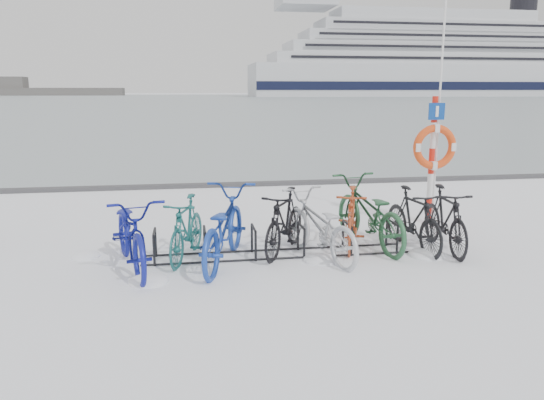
# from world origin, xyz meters

# --- Properties ---
(ground) EXTENTS (900.00, 900.00, 0.00)m
(ground) POSITION_xyz_m (0.00, 0.00, 0.00)
(ground) COLOR white
(ground) RESTS_ON ground
(ice_sheet) EXTENTS (400.00, 298.00, 0.02)m
(ice_sheet) POSITION_xyz_m (0.00, 155.00, 0.01)
(ice_sheet) COLOR #9CA9B0
(ice_sheet) RESTS_ON ground
(quay_edge) EXTENTS (400.00, 0.25, 0.10)m
(quay_edge) POSITION_xyz_m (0.00, 5.90, 0.05)
(quay_edge) COLOR #3F3F42
(quay_edge) RESTS_ON ground
(bike_rack) EXTENTS (4.00, 0.48, 0.46)m
(bike_rack) POSITION_xyz_m (0.00, 0.00, 0.18)
(bike_rack) COLOR black
(bike_rack) RESTS_ON ground
(lifebuoy_station) EXTENTS (0.81, 0.23, 4.23)m
(lifebuoy_station) POSITION_xyz_m (3.12, 1.44, 1.42)
(lifebuoy_station) COLOR red
(lifebuoy_station) RESTS_ON ground
(cruise_ferry) EXTENTS (139.92, 26.39, 45.97)m
(cruise_ferry) POSITION_xyz_m (92.74, 193.00, 12.52)
(cruise_ferry) COLOR white
(cruise_ferry) RESTS_ON ground
(bike_0) EXTENTS (1.21, 2.19, 1.09)m
(bike_0) POSITION_xyz_m (-2.09, -0.24, 0.55)
(bike_0) COLOR navy
(bike_0) RESTS_ON ground
(bike_1) EXTENTS (0.89, 1.65, 0.95)m
(bike_1) POSITION_xyz_m (-1.34, 0.09, 0.48)
(bike_1) COLOR #185958
(bike_1) RESTS_ON ground
(bike_2) EXTENTS (1.36, 2.25, 1.12)m
(bike_2) POSITION_xyz_m (-0.83, -0.20, 0.56)
(bike_2) COLOR #1B3EA2
(bike_2) RESTS_ON ground
(bike_3) EXTENTS (1.23, 1.68, 1.00)m
(bike_3) POSITION_xyz_m (0.14, 0.17, 0.50)
(bike_3) COLOR black
(bike_3) RESTS_ON ground
(bike_4) EXTENTS (1.23, 2.04, 1.01)m
(bike_4) POSITION_xyz_m (0.59, -0.17, 0.51)
(bike_4) COLOR silver
(bike_4) RESTS_ON ground
(bike_5) EXTENTS (0.96, 1.66, 0.96)m
(bike_5) POSITION_xyz_m (1.23, 0.29, 0.48)
(bike_5) COLOR #B84521
(bike_5) RESTS_ON ground
(bike_6) EXTENTS (1.08, 2.23, 1.12)m
(bike_6) POSITION_xyz_m (1.53, 0.33, 0.56)
(bike_6) COLOR #265634
(bike_6) RESTS_ON ground
(bike_7) EXTENTS (0.65, 1.69, 0.99)m
(bike_7) POSITION_xyz_m (2.15, 0.01, 0.50)
(bike_7) COLOR black
(bike_7) RESTS_ON ground
(bike_8) EXTENTS (0.62, 1.73, 1.02)m
(bike_8) POSITION_xyz_m (2.61, -0.10, 0.51)
(bike_8) COLOR black
(bike_8) RESTS_ON ground
(snow_drifts) EXTENTS (6.25, 1.81, 0.19)m
(snow_drifts) POSITION_xyz_m (0.34, -0.08, 0.00)
(snow_drifts) COLOR white
(snow_drifts) RESTS_ON ground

